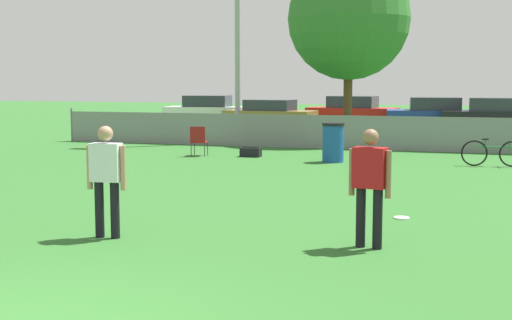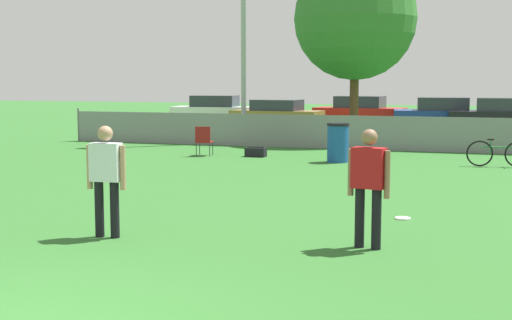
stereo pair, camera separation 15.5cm
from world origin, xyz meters
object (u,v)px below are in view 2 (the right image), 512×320
object	(u,v)px
frisbee_disc	(403,218)
parked_car_dark	(507,117)
parked_car_red	(360,112)
parked_car_tan	(277,115)
trash_bin	(338,142)
folding_chair_sideline	(204,139)
player_receiver_white	(106,173)
player_defender_red	(369,180)
gear_bag_sideline	(256,152)
parked_car_blue	(442,115)
bicycle_sideline	(499,153)
tree_near_pole	(355,19)
parked_car_white	(215,111)

from	to	relation	value
frisbee_disc	parked_car_dark	size ratio (longest dim) A/B	0.06
parked_car_red	parked_car_tan	bearing A→B (deg)	-135.45
frisbee_disc	trash_bin	bearing A→B (deg)	109.55
frisbee_disc	folding_chair_sideline	world-z (taller)	folding_chair_sideline
player_receiver_white	player_defender_red	world-z (taller)	same
gear_bag_sideline	parked_car_blue	size ratio (longest dim) A/B	0.14
frisbee_disc	trash_bin	distance (m)	8.08
frisbee_disc	parked_car_blue	bearing A→B (deg)	92.29
frisbee_disc	parked_car_dark	xyz separation A→B (m)	(1.85, 19.74, 0.72)
parked_car_red	bicycle_sideline	bearing A→B (deg)	-61.71
folding_chair_sideline	parked_car_red	xyz separation A→B (m)	(2.04, 14.39, 0.22)
trash_bin	parked_car_blue	distance (m)	13.15
parked_car_blue	player_receiver_white	bearing A→B (deg)	-104.23
trash_bin	parked_car_tan	world-z (taller)	parked_car_tan
bicycle_sideline	parked_car_red	world-z (taller)	parked_car_red
player_defender_red	parked_car_tan	size ratio (longest dim) A/B	0.38
player_receiver_white	parked_car_red	world-z (taller)	player_receiver_white
bicycle_sideline	parked_car_dark	distance (m)	11.89
parked_car_tan	parked_car_dark	distance (m)	9.92
gear_bag_sideline	parked_car_tan	size ratio (longest dim) A/B	0.14
tree_near_pole	player_defender_red	world-z (taller)	tree_near_pole
frisbee_disc	bicycle_sideline	bearing A→B (deg)	79.21
trash_bin	parked_car_white	xyz separation A→B (m)	(-9.15, 13.79, 0.17)
player_receiver_white	folding_chair_sideline	world-z (taller)	player_receiver_white
player_defender_red	parked_car_tan	distance (m)	23.11
parked_car_white	trash_bin	bearing A→B (deg)	-62.66
frisbee_disc	folding_chair_sideline	distance (m)	10.43
frisbee_disc	folding_chair_sideline	xyz separation A→B (m)	(-6.80, 7.90, 0.48)
tree_near_pole	parked_car_red	size ratio (longest dim) A/B	1.52
tree_near_pole	parked_car_blue	xyz separation A→B (m)	(2.68, 6.47, -3.71)
tree_near_pole	gear_bag_sideline	size ratio (longest dim) A/B	11.17
trash_bin	parked_car_red	size ratio (longest dim) A/B	0.25
folding_chair_sideline	parked_car_dark	bearing A→B (deg)	-135.11
trash_bin	parked_car_red	distance (m)	14.84
trash_bin	parked_car_blue	xyz separation A→B (m)	(1.87, 13.02, 0.17)
player_defender_red	parked_car_red	world-z (taller)	player_defender_red
frisbee_disc	gear_bag_sideline	xyz separation A→B (m)	(-5.27, 8.18, 0.12)
tree_near_pole	parked_car_red	distance (m)	9.04
bicycle_sideline	player_defender_red	bearing A→B (deg)	-106.07
tree_near_pole	parked_car_tan	distance (m)	8.00
bicycle_sideline	parked_car_blue	bearing A→B (deg)	93.85
tree_near_pole	folding_chair_sideline	size ratio (longest dim) A/B	7.50
parked_car_red	tree_near_pole	bearing A→B (deg)	-76.42
player_defender_red	parked_car_blue	bearing A→B (deg)	103.17
bicycle_sideline	parked_car_white	xyz separation A→B (m)	(-13.35, 13.52, 0.36)
parked_car_red	gear_bag_sideline	bearing A→B (deg)	-87.24
frisbee_disc	bicycle_sideline	world-z (taller)	bicycle_sideline
player_defender_red	bicycle_sideline	distance (m)	10.22
player_defender_red	gear_bag_sideline	xyz separation A→B (m)	(-5.07, 10.38, -0.80)
bicycle_sideline	parked_car_blue	size ratio (longest dim) A/B	0.38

